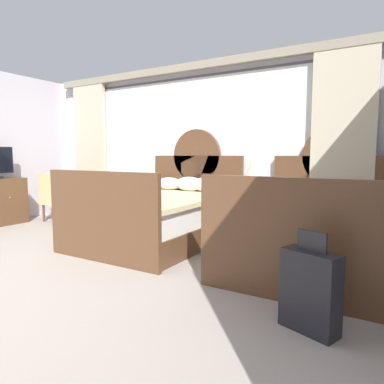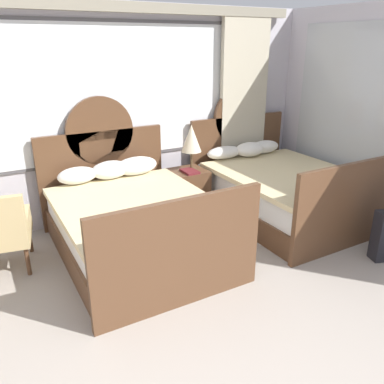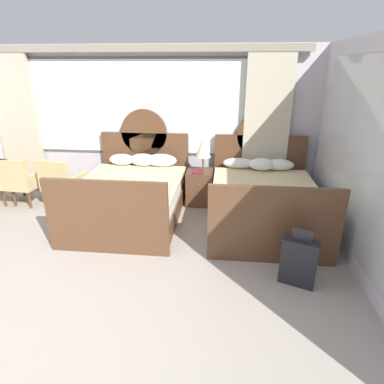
{
  "view_description": "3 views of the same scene",
  "coord_description": "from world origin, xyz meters",
  "px_view_note": "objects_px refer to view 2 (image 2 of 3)",
  "views": [
    {
      "loc": [
        2.98,
        -1.25,
        1.21
      ],
      "look_at": [
        0.79,
        2.4,
        0.76
      ],
      "focal_mm": 32.55,
      "sensor_mm": 36.0,
      "label": 1
    },
    {
      "loc": [
        -1.26,
        -1.11,
        2.24
      ],
      "look_at": [
        0.8,
        2.54,
        0.64
      ],
      "focal_mm": 36.82,
      "sensor_mm": 36.0,
      "label": 2
    },
    {
      "loc": [
        1.61,
        -2.02,
        2.36
      ],
      "look_at": [
        1.15,
        2.28,
        0.63
      ],
      "focal_mm": 29.72,
      "sensor_mm": 36.0,
      "label": 3
    }
  ],
  "objects_px": {
    "bed_near_window": "(134,222)",
    "nightstand_between_beds": "(188,192)",
    "table_lamp_on_nightstand": "(191,139)",
    "book_on_nightstand": "(190,171)",
    "bed_near_mirror": "(280,189)"
  },
  "relations": [
    {
      "from": "bed_near_mirror",
      "to": "book_on_nightstand",
      "type": "height_order",
      "value": "bed_near_mirror"
    },
    {
      "from": "table_lamp_on_nightstand",
      "to": "bed_near_window",
      "type": "bearing_deg",
      "value": -148.84
    },
    {
      "from": "nightstand_between_beds",
      "to": "bed_near_window",
      "type": "bearing_deg",
      "value": -147.91
    },
    {
      "from": "bed_near_window",
      "to": "bed_near_mirror",
      "type": "distance_m",
      "value": 2.12
    },
    {
      "from": "table_lamp_on_nightstand",
      "to": "bed_near_mirror",
      "type": "bearing_deg",
      "value": -33.89
    },
    {
      "from": "nightstand_between_beds",
      "to": "book_on_nightstand",
      "type": "bearing_deg",
      "value": -105.73
    },
    {
      "from": "bed_near_mirror",
      "to": "nightstand_between_beds",
      "type": "relative_size",
      "value": 3.54
    },
    {
      "from": "bed_near_mirror",
      "to": "book_on_nightstand",
      "type": "distance_m",
      "value": 1.25
    },
    {
      "from": "bed_near_window",
      "to": "nightstand_between_beds",
      "type": "relative_size",
      "value": 3.54
    },
    {
      "from": "table_lamp_on_nightstand",
      "to": "book_on_nightstand",
      "type": "bearing_deg",
      "value": -128.52
    },
    {
      "from": "nightstand_between_beds",
      "to": "table_lamp_on_nightstand",
      "type": "bearing_deg",
      "value": 9.71
    },
    {
      "from": "bed_near_mirror",
      "to": "bed_near_window",
      "type": "bearing_deg",
      "value": 179.97
    },
    {
      "from": "nightstand_between_beds",
      "to": "book_on_nightstand",
      "type": "xyz_separation_m",
      "value": [
        -0.03,
        -0.09,
        0.32
      ]
    },
    {
      "from": "nightstand_between_beds",
      "to": "book_on_nightstand",
      "type": "distance_m",
      "value": 0.34
    },
    {
      "from": "bed_near_window",
      "to": "nightstand_between_beds",
      "type": "height_order",
      "value": "bed_near_window"
    }
  ]
}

